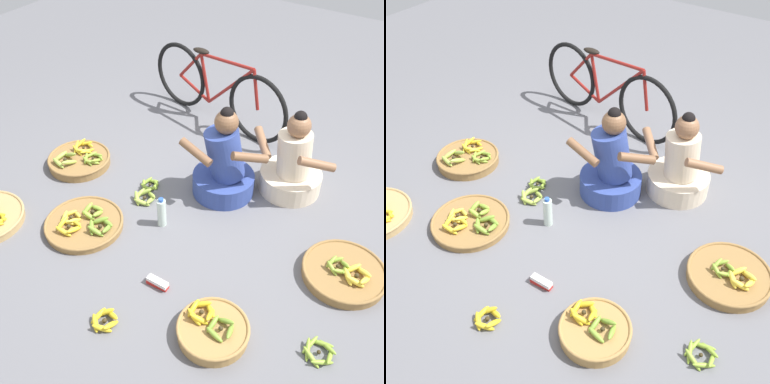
% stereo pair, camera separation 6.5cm
% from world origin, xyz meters
% --- Properties ---
extents(ground_plane, '(10.00, 10.00, 0.00)m').
position_xyz_m(ground_plane, '(0.00, 0.00, 0.00)').
color(ground_plane, slate).
extents(vendor_woman_front, '(0.67, 0.52, 0.82)m').
position_xyz_m(vendor_woman_front, '(-0.01, 0.30, 0.26)').
color(vendor_woman_front, '#334793').
rests_on(vendor_woman_front, ground).
extents(vendor_woman_behind, '(0.75, 0.52, 0.76)m').
position_xyz_m(vendor_woman_behind, '(0.44, 0.64, 0.24)').
color(vendor_woman_behind, beige).
rests_on(vendor_woman_behind, ground).
extents(bicycle_leaning, '(1.68, 0.35, 0.73)m').
position_xyz_m(bicycle_leaning, '(-0.66, 1.23, 0.36)').
color(bicycle_leaning, black).
rests_on(bicycle_leaning, ground).
extents(banana_basket_front_left, '(0.62, 0.62, 0.13)m').
position_xyz_m(banana_basket_front_left, '(-0.70, -0.68, 0.04)').
color(banana_basket_front_left, olive).
rests_on(banana_basket_front_left, ground).
extents(banana_basket_near_bicycle, '(0.46, 0.46, 0.16)m').
position_xyz_m(banana_basket_near_bicycle, '(0.65, -0.95, 0.06)').
color(banana_basket_near_bicycle, '#A87F47').
rests_on(banana_basket_near_bicycle, ground).
extents(banana_basket_front_right, '(0.59, 0.59, 0.14)m').
position_xyz_m(banana_basket_front_right, '(1.17, -0.04, 0.05)').
color(banana_basket_front_right, olive).
rests_on(banana_basket_front_right, ground).
extents(banana_basket_mid_right, '(0.56, 0.56, 0.17)m').
position_xyz_m(banana_basket_mid_right, '(-1.30, -0.10, 0.05)').
color(banana_basket_mid_right, olive).
rests_on(banana_basket_mid_right, ground).
extents(loose_bananas_back_right, '(0.20, 0.21, 0.09)m').
position_xyz_m(loose_bananas_back_right, '(0.02, -1.26, 0.03)').
color(loose_bananas_back_right, gold).
rests_on(loose_bananas_back_right, ground).
extents(loose_bananas_front_center, '(0.26, 0.36, 0.09)m').
position_xyz_m(loose_bananas_front_center, '(-0.53, -0.10, 0.03)').
color(loose_bananas_front_center, '#9EB747').
rests_on(loose_bananas_front_center, ground).
extents(loose_bananas_back_center, '(0.21, 0.22, 0.08)m').
position_xyz_m(loose_bananas_back_center, '(1.26, -0.71, 0.03)').
color(loose_bananas_back_center, '#8CAD38').
rests_on(loose_bananas_back_center, ground).
extents(water_bottle, '(0.07, 0.07, 0.27)m').
position_xyz_m(water_bottle, '(-0.21, -0.31, 0.12)').
color(water_bottle, silver).
rests_on(water_bottle, ground).
extents(packet_carton_stack, '(0.16, 0.06, 0.06)m').
position_xyz_m(packet_carton_stack, '(0.13, -0.83, 0.03)').
color(packet_carton_stack, red).
rests_on(packet_carton_stack, ground).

